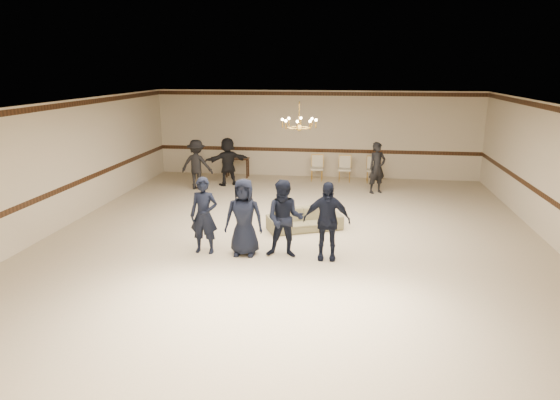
{
  "coord_description": "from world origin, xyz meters",
  "views": [
    {
      "loc": [
        1.28,
        -11.34,
        4.03
      ],
      "look_at": [
        -0.27,
        -0.5,
        1.07
      ],
      "focal_mm": 31.66,
      "sensor_mm": 36.0,
      "label": 1
    }
  ],
  "objects": [
    {
      "name": "room",
      "position": [
        0.0,
        0.0,
        1.6
      ],
      "size": [
        12.01,
        14.01,
        3.21
      ],
      "color": "beige",
      "rests_on": "ground"
    },
    {
      "name": "chair_rail",
      "position": [
        0.0,
        6.99,
        1.0
      ],
      "size": [
        12.0,
        0.02,
        0.14
      ],
      "primitive_type": "cube",
      "color": "#392011",
      "rests_on": "wall_back"
    },
    {
      "name": "crown_molding",
      "position": [
        0.0,
        6.99,
        3.08
      ],
      "size": [
        12.0,
        0.02,
        0.14
      ],
      "primitive_type": "cube",
      "color": "#392011",
      "rests_on": "wall_back"
    },
    {
      "name": "chandelier",
      "position": [
        0.0,
        1.0,
        2.88
      ],
      "size": [
        0.94,
        0.94,
        0.89
      ],
      "primitive_type": null,
      "color": "#B48B39",
      "rests_on": "ceiling"
    },
    {
      "name": "boy_a",
      "position": [
        -1.85,
        -1.28,
        0.86
      ],
      "size": [
        0.63,
        0.42,
        1.72
      ],
      "primitive_type": "imported",
      "rotation": [
        0.0,
        0.0,
        -0.02
      ],
      "color": "black",
      "rests_on": "floor"
    },
    {
      "name": "boy_b",
      "position": [
        -0.95,
        -1.28,
        0.86
      ],
      "size": [
        0.85,
        0.56,
        1.72
      ],
      "primitive_type": "imported",
      "rotation": [
        0.0,
        0.0,
        0.02
      ],
      "color": "black",
      "rests_on": "floor"
    },
    {
      "name": "boy_c",
      "position": [
        -0.05,
        -1.28,
        0.86
      ],
      "size": [
        0.84,
        0.65,
        1.72
      ],
      "primitive_type": "imported",
      "rotation": [
        0.0,
        0.0,
        -0.0
      ],
      "color": "black",
      "rests_on": "floor"
    },
    {
      "name": "boy_d",
      "position": [
        0.85,
        -1.28,
        0.86
      ],
      "size": [
        1.02,
        0.45,
        1.72
      ],
      "primitive_type": "imported",
      "rotation": [
        0.0,
        0.0,
        0.04
      ],
      "color": "black",
      "rests_on": "floor"
    },
    {
      "name": "settee",
      "position": [
        0.2,
        0.62,
        0.27
      ],
      "size": [
        2.01,
        1.44,
        0.55
      ],
      "primitive_type": "imported",
      "rotation": [
        0.0,
        0.0,
        0.42
      ],
      "color": "#696746",
      "rests_on": "floor"
    },
    {
      "name": "adult_left",
      "position": [
        -3.82,
        4.45,
        0.84
      ],
      "size": [
        1.11,
        0.67,
        1.68
      ],
      "primitive_type": "imported",
      "rotation": [
        0.0,
        0.0,
        3.1
      ],
      "color": "black",
      "rests_on": "floor"
    },
    {
      "name": "adult_mid",
      "position": [
        -2.92,
        5.15,
        0.84
      ],
      "size": [
        1.57,
        1.28,
        1.68
      ],
      "primitive_type": "imported",
      "rotation": [
        0.0,
        0.0,
        3.73
      ],
      "color": "black",
      "rests_on": "floor"
    },
    {
      "name": "adult_right",
      "position": [
        2.18,
        4.75,
        0.84
      ],
      "size": [
        0.73,
        0.66,
        1.68
      ],
      "primitive_type": "imported",
      "rotation": [
        0.0,
        0.0,
        0.55
      ],
      "color": "black",
      "rests_on": "floor"
    },
    {
      "name": "banquet_chair_left",
      "position": [
        0.12,
        6.28,
        0.46
      ],
      "size": [
        0.48,
        0.48,
        0.92
      ],
      "primitive_type": null,
      "rotation": [
        0.0,
        0.0,
        0.08
      ],
      "color": "beige",
      "rests_on": "floor"
    },
    {
      "name": "banquet_chair_mid",
      "position": [
        1.12,
        6.28,
        0.46
      ],
      "size": [
        0.46,
        0.46,
        0.92
      ],
      "primitive_type": null,
      "rotation": [
        0.0,
        0.0,
        0.03
      ],
      "color": "beige",
      "rests_on": "floor"
    },
    {
      "name": "banquet_chair_right",
      "position": [
        2.12,
        6.28,
        0.46
      ],
      "size": [
        0.47,
        0.47,
        0.92
      ],
      "primitive_type": null,
      "rotation": [
        0.0,
        0.0,
        0.06
      ],
      "color": "beige",
      "rests_on": "floor"
    },
    {
      "name": "console_table",
      "position": [
        -2.88,
        6.48,
        0.37
      ],
      "size": [
        0.88,
        0.39,
        0.73
      ],
      "primitive_type": "cube",
      "rotation": [
        0.0,
        0.0,
        0.03
      ],
      "color": "#321C10",
      "rests_on": "floor"
    }
  ]
}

